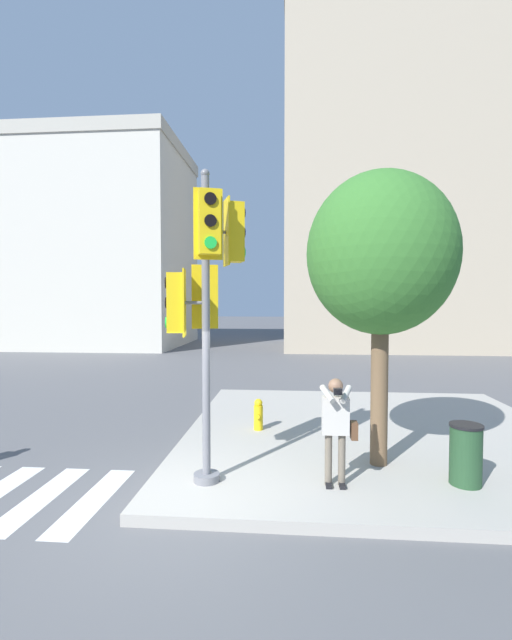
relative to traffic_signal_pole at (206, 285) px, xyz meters
name	(u,v)px	position (x,y,z in m)	size (l,w,h in m)	color
ground_plane	(169,510)	(-0.42, -0.64, -3.20)	(160.00, 160.00, 0.00)	#5B5B5E
sidewalk_corner	(374,434)	(3.08, 2.86, -3.11)	(8.00, 8.00, 0.17)	#ADA89E
traffic_signal_pole	(206,285)	(0.00, 0.00, 0.00)	(1.21, 1.21, 4.77)	slate
person_photographer	(336,422)	(1.98, 0.01, -2.06)	(0.58, 0.54, 1.62)	black
street_tree	(381,255)	(2.79, 0.92, 0.53)	(2.48, 2.48, 4.95)	brown
fire_hydrant	(258,415)	(0.59, 2.70, -2.69)	(0.20, 0.26, 0.68)	yellow
trash_bin	(466,454)	(3.94, 0.20, -2.56)	(0.49, 0.49, 0.92)	#234728
building_left	(81,247)	(-13.10, 21.92, 3.52)	(14.24, 9.50, 13.41)	beige
building_right	(411,173)	(8.88, 21.93, 8.00)	(16.23, 8.69, 22.36)	tan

